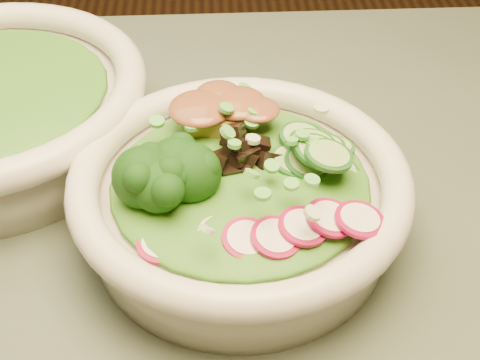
{
  "coord_description": "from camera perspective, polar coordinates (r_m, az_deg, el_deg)",
  "views": [
    {
      "loc": [
        -0.14,
        -0.34,
        1.14
      ],
      "look_at": [
        -0.12,
        0.03,
        0.81
      ],
      "focal_mm": 50.0,
      "sensor_mm": 36.0,
      "label": 1
    }
  ],
  "objects": [
    {
      "name": "broccoli_florets",
      "position": [
        0.47,
        -6.75,
        -0.29
      ],
      "size": [
        0.1,
        0.09,
        0.04
      ],
      "primitive_type": null,
      "rotation": [
        0.0,
        0.0,
        0.37
      ],
      "color": "black",
      "rests_on": "salad_bowl"
    },
    {
      "name": "cucumber_slices",
      "position": [
        0.51,
        6.7,
        2.47
      ],
      "size": [
        0.09,
        0.09,
        0.03
      ],
      "primitive_type": null,
      "rotation": [
        0.0,
        0.0,
        0.37
      ],
      "color": "#97C26C",
      "rests_on": "salad_bowl"
    },
    {
      "name": "mushroom_heap",
      "position": [
        0.5,
        -0.44,
        2.06
      ],
      "size": [
        0.09,
        0.09,
        0.04
      ],
      "primitive_type": null,
      "rotation": [
        0.0,
        0.0,
        0.37
      ],
      "color": "black",
      "rests_on": "salad_bowl"
    },
    {
      "name": "tofu_cubes",
      "position": [
        0.54,
        -1.97,
        5.07
      ],
      "size": [
        0.1,
        0.09,
        0.03
      ],
      "primitive_type": null,
      "rotation": [
        0.0,
        0.0,
        0.37
      ],
      "color": "olive",
      "rests_on": "salad_bowl"
    },
    {
      "name": "peanut_sauce",
      "position": [
        0.53,
        -2.0,
        6.16
      ],
      "size": [
        0.07,
        0.05,
        0.02
      ],
      "primitive_type": "ellipsoid",
      "color": "brown",
      "rests_on": "tofu_cubes"
    },
    {
      "name": "scallion_garnish",
      "position": [
        0.48,
        0.0,
        2.11
      ],
      "size": [
        0.18,
        0.18,
        0.02
      ],
      "primitive_type": null,
      "color": "#59B941",
      "rests_on": "salad_bowl"
    },
    {
      "name": "lettuce_bed",
      "position": [
        0.5,
        -0.0,
        0.09
      ],
      "size": [
        0.2,
        0.2,
        0.02
      ],
      "primitive_type": "ellipsoid",
      "color": "#295A13",
      "rests_on": "salad_bowl"
    },
    {
      "name": "dining_table",
      "position": [
        0.62,
        11.18,
        -13.27
      ],
      "size": [
        1.2,
        0.8,
        0.75
      ],
      "color": "black",
      "rests_on": "ground"
    },
    {
      "name": "salad_bowl",
      "position": [
        0.51,
        -0.0,
        -1.62
      ],
      "size": [
        0.26,
        0.26,
        0.07
      ],
      "rotation": [
        0.0,
        0.0,
        0.37
      ],
      "color": "silver",
      "rests_on": "dining_table"
    },
    {
      "name": "radish_slices",
      "position": [
        0.45,
        2.99,
        -4.53
      ],
      "size": [
        0.11,
        0.07,
        0.02
      ],
      "primitive_type": null,
      "rotation": [
        0.0,
        0.0,
        0.37
      ],
      "color": "maroon",
      "rests_on": "salad_bowl"
    }
  ]
}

